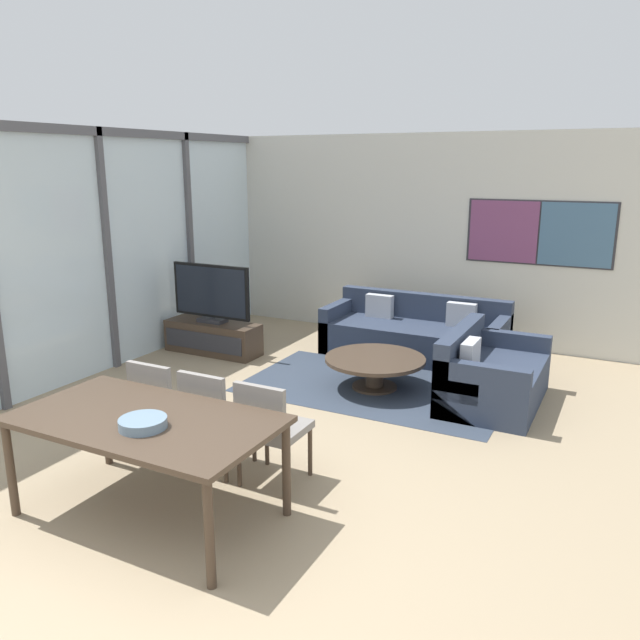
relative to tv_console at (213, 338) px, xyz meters
The scene contains 14 objects.
ground_plane 4.58m from the tv_console, 61.23° to the right, with size 24.00×24.00×0.00m, color #9E896B.
wall_back 3.26m from the tv_console, 41.68° to the left, with size 6.89×0.09×2.80m.
window_wall_left 1.82m from the tv_console, 126.40° to the right, with size 0.07×6.03×2.80m.
area_rug 2.39m from the tv_console, ahead, with size 2.83×1.67×0.01m.
tv_console is the anchor object (origin of this frame).
television 0.58m from the tv_console, 90.00° to the left, with size 1.14×0.20×0.75m.
sofa_main 2.62m from the tv_console, 25.08° to the left, with size 2.27×0.90×0.76m.
sofa_side 3.55m from the tv_console, ahead, with size 0.90×1.43×0.76m.
coffee_table 2.39m from the tv_console, ahead, with size 1.10×1.10×0.35m.
dining_table 3.89m from the tv_console, 59.82° to the right, with size 1.82×1.00×0.74m.
dining_chair_left 2.96m from the tv_console, 61.30° to the right, with size 0.46×0.46×0.85m.
dining_chair_centre 3.25m from the tv_console, 53.15° to the right, with size 0.46×0.46×0.85m.
dining_chair_right 3.59m from the tv_console, 46.43° to the right, with size 0.46×0.46×0.85m.
fruit_bowl 4.08m from the tv_console, 59.39° to the right, with size 0.31×0.31×0.07m.
Camera 1 is at (2.59, -2.28, 2.41)m, focal length 35.00 mm.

